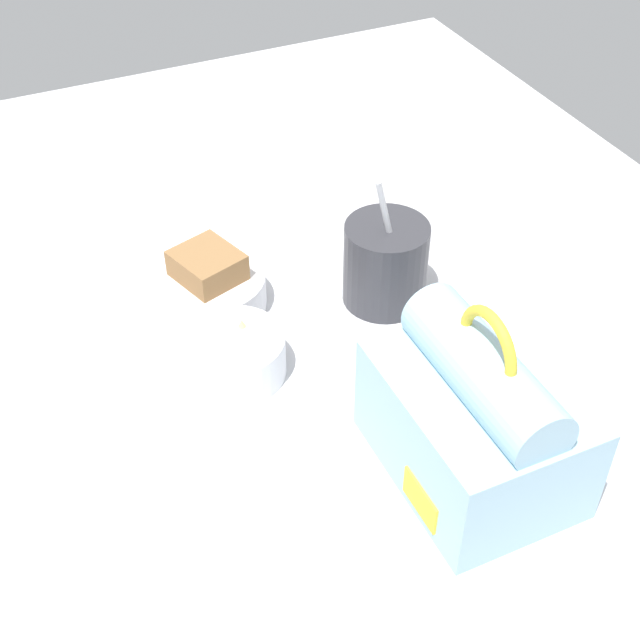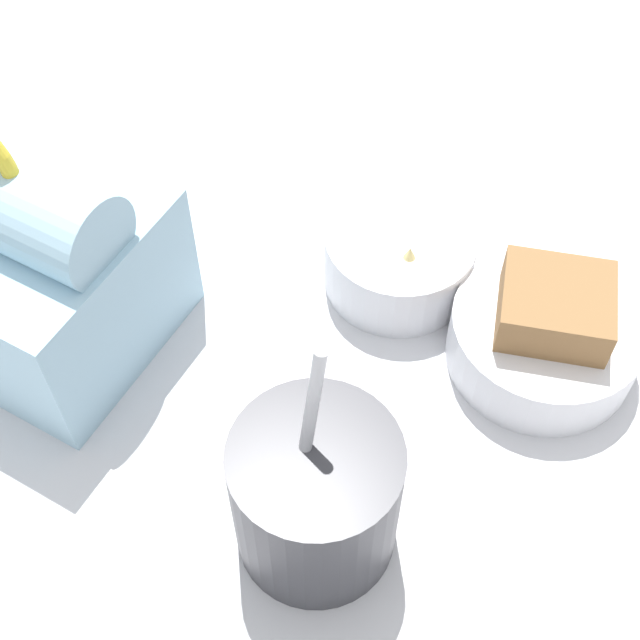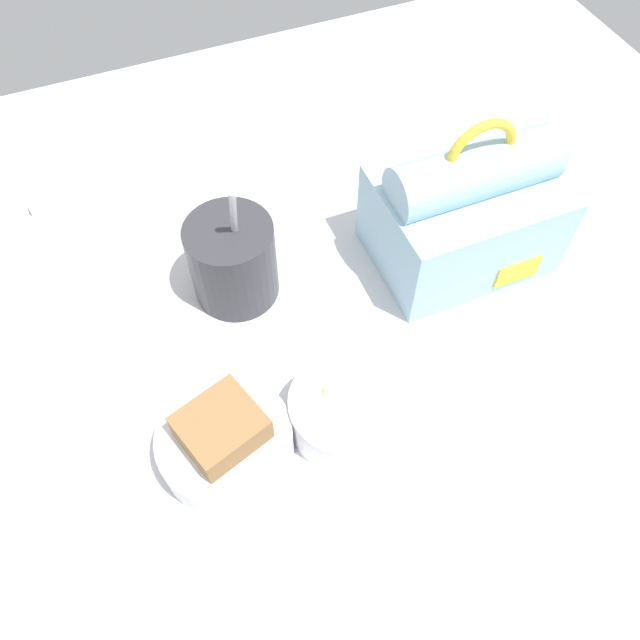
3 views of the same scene
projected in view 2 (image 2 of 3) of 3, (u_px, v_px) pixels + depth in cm
name	position (u px, v px, depth cm)	size (l,w,h in cm)	color
desk_surface	(356.00, 419.00, 59.26)	(140.00, 110.00, 2.00)	silver
lunch_bag	(8.00, 250.00, 57.76)	(19.32, 14.63, 18.98)	#9EC6DB
soup_cup	(316.00, 495.00, 49.34)	(9.47, 9.47, 16.54)	#333338
bento_bowl_sandwich	(546.00, 334.00, 58.80)	(12.67, 12.67, 7.33)	silver
bento_bowl_snacks	(399.00, 258.00, 62.89)	(10.58, 10.58, 5.76)	silver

